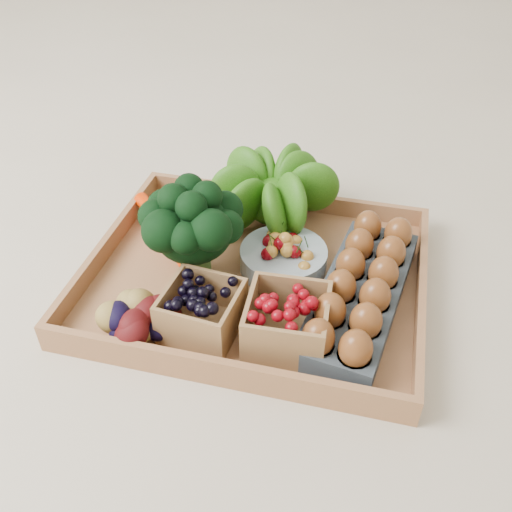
% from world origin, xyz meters
% --- Properties ---
extents(ground, '(4.00, 4.00, 0.00)m').
position_xyz_m(ground, '(0.00, 0.00, 0.00)').
color(ground, beige).
rests_on(ground, ground).
extents(tray, '(0.55, 0.45, 0.01)m').
position_xyz_m(tray, '(0.00, 0.00, 0.01)').
color(tray, '#A36E44').
rests_on(tray, ground).
extents(carrots, '(0.18, 0.13, 0.04)m').
position_xyz_m(carrots, '(-0.18, 0.06, 0.04)').
color(carrots, red).
rests_on(carrots, tray).
extents(lettuce, '(0.15, 0.15, 0.15)m').
position_xyz_m(lettuce, '(-0.01, 0.17, 0.09)').
color(lettuce, '#18490B').
rests_on(lettuce, tray).
extents(broccoli, '(0.17, 0.17, 0.13)m').
position_xyz_m(broccoli, '(-0.10, -0.02, 0.08)').
color(broccoli, black).
rests_on(broccoli, tray).
extents(cherry_bowl, '(0.15, 0.15, 0.04)m').
position_xyz_m(cherry_bowl, '(0.04, 0.03, 0.03)').
color(cherry_bowl, '#8C9EA5').
rests_on(cherry_bowl, tray).
extents(egg_carton, '(0.17, 0.35, 0.04)m').
position_xyz_m(egg_carton, '(0.18, -0.03, 0.03)').
color(egg_carton, '#353C43').
rests_on(egg_carton, tray).
extents(potatoes, '(0.14, 0.14, 0.08)m').
position_xyz_m(potatoes, '(-0.15, -0.17, 0.05)').
color(potatoes, '#3A090A').
rests_on(potatoes, tray).
extents(punnet_blackberry, '(0.12, 0.12, 0.07)m').
position_xyz_m(punnet_blackberry, '(-0.05, -0.14, 0.05)').
color(punnet_blackberry, black).
rests_on(punnet_blackberry, tray).
extents(punnet_raspberry, '(0.12, 0.12, 0.08)m').
position_xyz_m(punnet_raspberry, '(0.08, -0.13, 0.06)').
color(punnet_raspberry, maroon).
rests_on(punnet_raspberry, tray).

